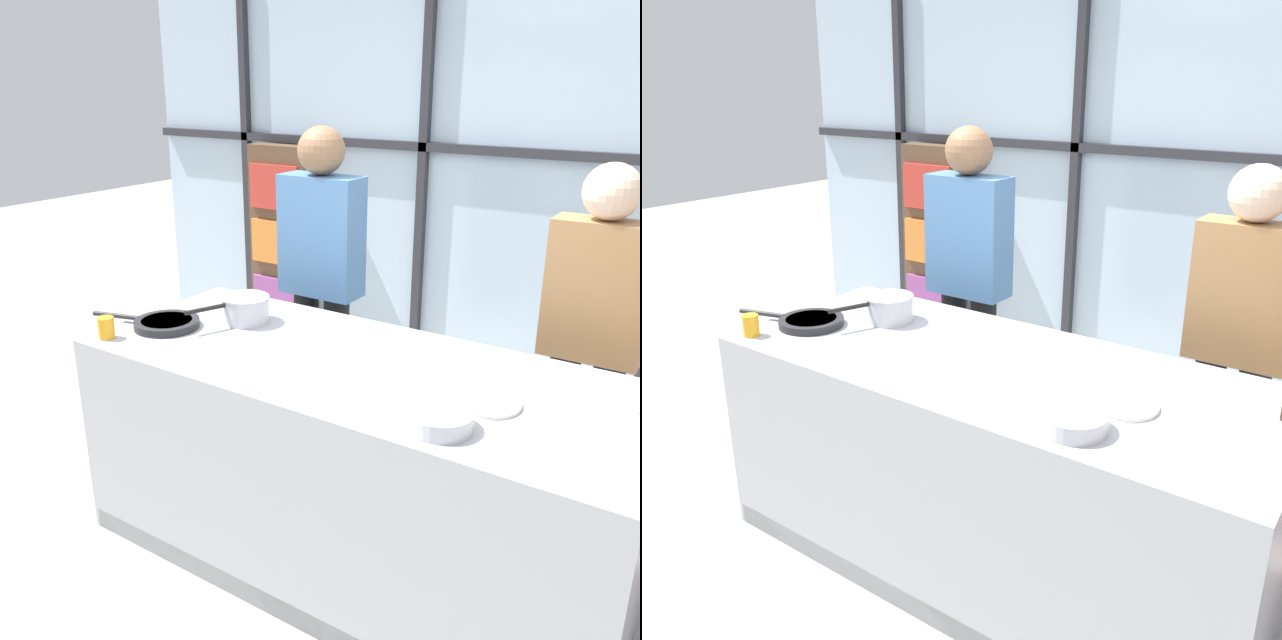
{
  "view_description": "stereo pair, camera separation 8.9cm",
  "coord_description": "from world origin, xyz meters",
  "views": [
    {
      "loc": [
        1.23,
        -2.1,
        1.99
      ],
      "look_at": [
        -0.23,
        0.1,
        1.03
      ],
      "focal_mm": 38.0,
      "sensor_mm": 36.0,
      "label": 1
    },
    {
      "loc": [
        1.3,
        -2.05,
        1.99
      ],
      "look_at": [
        -0.23,
        0.1,
        1.03
      ],
      "focal_mm": 38.0,
      "sensor_mm": 36.0,
      "label": 2
    }
  ],
  "objects": [
    {
      "name": "back_window_wall",
      "position": [
        0.0,
        2.21,
        1.4
      ],
      "size": [
        6.4,
        0.1,
        2.8
      ],
      "color": "silver",
      "rests_on": "ground_plane"
    },
    {
      "name": "white_plate",
      "position": [
        0.56,
        -0.06,
        0.94
      ],
      "size": [
        0.23,
        0.23,
        0.01
      ],
      "primitive_type": "cylinder",
      "color": "white",
      "rests_on": "demo_island"
    },
    {
      "name": "saucepan",
      "position": [
        -0.66,
        0.12,
        1.0
      ],
      "size": [
        0.23,
        0.39,
        0.12
      ],
      "color": "silver",
      "rests_on": "demo_island"
    },
    {
      "name": "demo_island",
      "position": [
        -0.0,
        -0.0,
        0.47
      ],
      "size": [
        2.24,
        0.93,
        0.93
      ],
      "color": "#A8AAB2",
      "rests_on": "ground_plane"
    },
    {
      "name": "spectator_far_left",
      "position": [
        -0.7,
        0.81,
        1.01
      ],
      "size": [
        0.44,
        0.25,
        1.76
      ],
      "rotation": [
        0.0,
        0.0,
        3.14
      ],
      "color": "black",
      "rests_on": "ground_plane"
    },
    {
      "name": "ground_plane",
      "position": [
        0.0,
        0.0,
        0.0
      ],
      "size": [
        18.0,
        18.0,
        0.0
      ],
      "primitive_type": "plane",
      "color": "#ADA89E"
    },
    {
      "name": "bookshelf",
      "position": [
        -1.87,
        2.03,
        0.75
      ],
      "size": [
        0.52,
        0.19,
        1.5
      ],
      "color": "brown",
      "rests_on": "ground_plane"
    },
    {
      "name": "juice_glass_near",
      "position": [
        -1.02,
        -0.36,
        0.98
      ],
      "size": [
        0.07,
        0.07,
        0.09
      ],
      "primitive_type": "cylinder",
      "color": "orange",
      "rests_on": "demo_island"
    },
    {
      "name": "frying_pan",
      "position": [
        -0.91,
        -0.13,
        0.95
      ],
      "size": [
        0.51,
        0.29,
        0.04
      ],
      "color": "#232326",
      "rests_on": "demo_island"
    },
    {
      "name": "spectator_center_left",
      "position": [
        0.7,
        0.81,
        0.96
      ],
      "size": [
        0.42,
        0.23,
        1.67
      ],
      "rotation": [
        0.0,
        0.0,
        3.14
      ],
      "color": "#232838",
      "rests_on": "ground_plane"
    },
    {
      "name": "mixing_bowl",
      "position": [
        0.48,
        -0.3,
        0.97
      ],
      "size": [
        0.22,
        0.22,
        0.06
      ],
      "color": "silver",
      "rests_on": "demo_island"
    }
  ]
}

